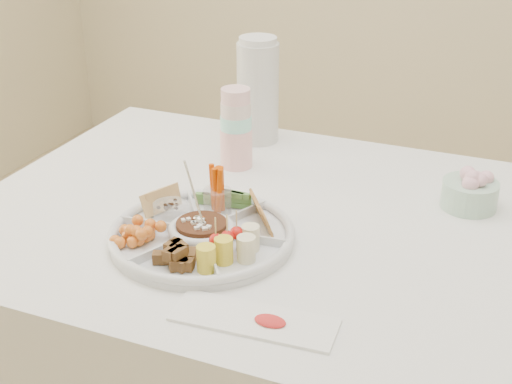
% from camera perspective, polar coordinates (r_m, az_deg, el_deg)
% --- Properties ---
extents(dining_table, '(1.52, 1.02, 0.76)m').
position_cam_1_polar(dining_table, '(1.78, 3.60, -13.18)').
color(dining_table, white).
rests_on(dining_table, floor).
extents(party_tray, '(0.42, 0.42, 0.04)m').
position_cam_1_polar(party_tray, '(1.48, -4.36, -3.22)').
color(party_tray, silver).
rests_on(party_tray, dining_table).
extents(bean_dip, '(0.12, 0.12, 0.04)m').
position_cam_1_polar(bean_dip, '(1.48, -4.37, -2.96)').
color(bean_dip, '#522D12').
rests_on(bean_dip, party_tray).
extents(tortillas, '(0.10, 0.10, 0.05)m').
position_cam_1_polar(tortillas, '(1.49, 0.54, -1.93)').
color(tortillas, '#A07342').
rests_on(tortillas, party_tray).
extents(carrot_cucumber, '(0.13, 0.13, 0.11)m').
position_cam_1_polar(carrot_cucumber, '(1.57, -2.77, 0.33)').
color(carrot_cucumber, '#D74800').
rests_on(carrot_cucumber, party_tray).
extents(pita_raisins, '(0.11, 0.11, 0.06)m').
position_cam_1_polar(pita_raisins, '(1.56, -7.44, -0.83)').
color(pita_raisins, '#D6AB7F').
rests_on(pita_raisins, party_tray).
extents(cherries, '(0.12, 0.12, 0.04)m').
position_cam_1_polar(cherries, '(1.46, -9.41, -3.31)').
color(cherries, orange).
rests_on(cherries, party_tray).
extents(granola_chunks, '(0.10, 0.10, 0.04)m').
position_cam_1_polar(granola_chunks, '(1.37, -6.27, -5.27)').
color(granola_chunks, brown).
rests_on(granola_chunks, party_tray).
extents(banana_tomato, '(0.13, 0.13, 0.10)m').
position_cam_1_polar(banana_tomato, '(1.38, -0.93, -3.81)').
color(banana_tomato, '#F1E18A').
rests_on(banana_tomato, party_tray).
extents(cup_stack, '(0.09, 0.09, 0.23)m').
position_cam_1_polar(cup_stack, '(1.79, -1.61, 5.41)').
color(cup_stack, '#B1C0AC').
rests_on(cup_stack, dining_table).
extents(thermos, '(0.13, 0.13, 0.30)m').
position_cam_1_polar(thermos, '(1.95, 0.15, 8.23)').
color(thermos, silver).
rests_on(thermos, dining_table).
extents(flower_bowl, '(0.13, 0.13, 0.09)m').
position_cam_1_polar(flower_bowl, '(1.67, 16.77, 0.29)').
color(flower_bowl, '#A9CAB8').
rests_on(flower_bowl, dining_table).
extents(placemat, '(0.30, 0.12, 0.01)m').
position_cam_1_polar(placemat, '(1.25, -0.16, -10.19)').
color(placemat, silver).
rests_on(placemat, dining_table).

